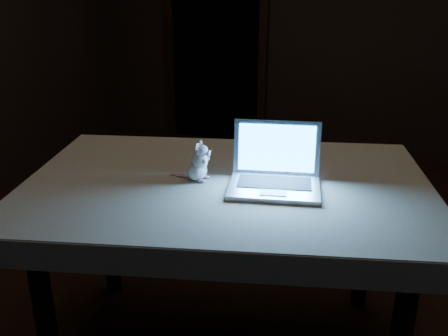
% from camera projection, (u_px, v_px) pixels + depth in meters
% --- Properties ---
extents(floor, '(5.00, 5.00, 0.00)m').
position_uv_depth(floor, '(243.00, 293.00, 2.70)').
color(floor, black).
rests_on(floor, ground).
extents(back_wall, '(4.50, 0.04, 2.60)m').
position_uv_depth(back_wall, '(332.00, 11.00, 4.42)').
color(back_wall, black).
rests_on(back_wall, ground).
extents(doorway, '(1.06, 0.36, 2.13)m').
position_uv_depth(doorway, '(216.00, 34.00, 4.85)').
color(doorway, black).
rests_on(doorway, back_wall).
extents(table, '(1.72, 1.33, 0.82)m').
position_uv_depth(table, '(227.00, 269.00, 2.18)').
color(table, black).
rests_on(table, floor).
extents(tablecloth, '(1.93, 1.65, 0.11)m').
position_uv_depth(tablecloth, '(215.00, 194.00, 2.03)').
color(tablecloth, beige).
rests_on(tablecloth, table).
extents(laptop, '(0.41, 0.37, 0.24)m').
position_uv_depth(laptop, '(275.00, 161.00, 1.90)').
color(laptop, '#BDBCC2').
rests_on(laptop, tablecloth).
extents(plush_mouse, '(0.15, 0.15, 0.16)m').
position_uv_depth(plush_mouse, '(197.00, 161.00, 2.01)').
color(plush_mouse, silver).
rests_on(plush_mouse, tablecloth).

